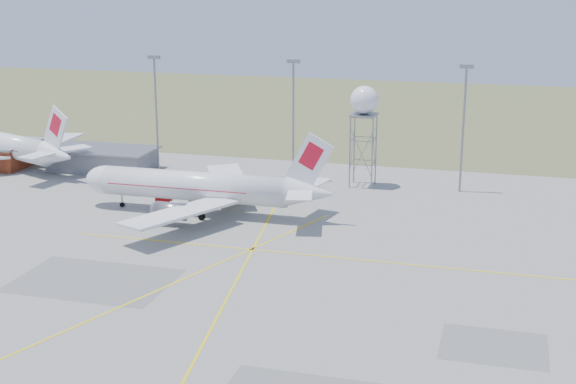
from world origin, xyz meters
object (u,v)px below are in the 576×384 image
(airliner_main, at_px, (199,187))
(fire_truck, at_px, (229,191))
(baggage_tug, at_px, (164,202))
(radar_tower, at_px, (364,130))
(airliner_far, at_px, (3,145))

(airliner_main, height_order, fire_truck, airliner_main)
(fire_truck, xyz_separation_m, baggage_tug, (-8.60, -5.54, -0.92))
(airliner_main, relative_size, radar_tower, 2.30)
(airliner_main, bearing_deg, baggage_tug, -17.91)
(airliner_far, height_order, radar_tower, radar_tower)
(airliner_main, height_order, radar_tower, radar_tower)
(airliner_far, relative_size, radar_tower, 2.19)
(radar_tower, distance_m, fire_truck, 24.63)
(airliner_far, relative_size, baggage_tug, 13.52)
(airliner_main, xyz_separation_m, baggage_tug, (-6.74, 2.17, -3.33))
(fire_truck, bearing_deg, radar_tower, 11.67)
(fire_truck, bearing_deg, airliner_far, 140.59)
(airliner_far, distance_m, baggage_tug, 42.21)
(radar_tower, height_order, fire_truck, radar_tower)
(radar_tower, xyz_separation_m, fire_truck, (-18.32, -14.52, -7.76))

